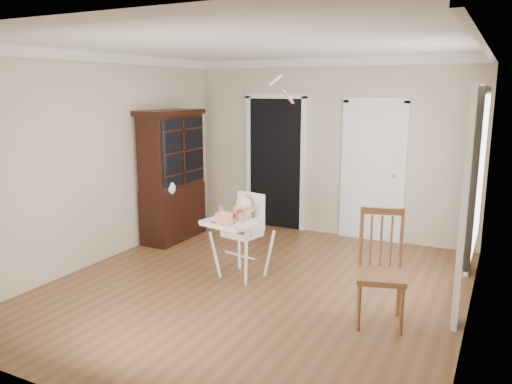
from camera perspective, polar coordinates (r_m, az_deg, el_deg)
The scene contains 16 objects.
floor at distance 5.88m, azimuth -0.07°, elevation -10.79°, with size 5.00×5.00×0.00m, color brown.
ceiling at distance 5.45m, azimuth -0.08°, elevation 16.45°, with size 5.00×5.00×0.00m, color white.
wall_back at distance 7.79m, azimuth 8.33°, elevation 4.95°, with size 4.50×4.50×0.00m, color #C1AD97.
wall_left at distance 6.82m, azimuth -17.21°, elevation 3.60°, with size 5.00×5.00×0.00m, color #C1AD97.
wall_right at distance 4.93m, azimuth 23.94°, elevation 0.18°, with size 5.00×5.00×0.00m, color #C1AD97.
crown_molding at distance 5.44m, azimuth -0.08°, elevation 15.83°, with size 4.50×5.00×0.12m, color white, non-canonical shape.
doorway at distance 8.14m, azimuth 2.22°, elevation 3.63°, with size 1.06×0.05×2.22m.
closet_door at distance 7.62m, azimuth 13.20°, elevation 2.15°, with size 0.96×0.09×2.13m.
window_right at distance 5.73m, azimuth 23.66°, elevation 1.04°, with size 0.13×1.84×2.30m.
high_chair at distance 5.99m, azimuth -1.62°, elevation -3.88°, with size 0.72×0.84×1.04m.
baby at distance 5.97m, azimuth -1.46°, elevation -2.56°, with size 0.29×0.25×0.43m.
cake at distance 5.76m, azimuth -3.70°, elevation -3.04°, with size 0.27×0.27×0.13m.
sippy_cup at distance 6.05m, azimuth -3.95°, elevation -2.22°, with size 0.07×0.07×0.18m.
china_cabinet at distance 7.58m, azimuth -9.52°, elevation 1.87°, with size 0.51×1.16×1.95m.
dining_chair at distance 5.02m, azimuth 14.04°, elevation -8.83°, with size 0.56×0.56×1.11m.
streamer at distance 6.29m, azimuth 2.31°, elevation 12.67°, with size 0.03×0.50×0.02m, color pink, non-canonical shape.
Camera 1 is at (2.47, -4.84, 2.25)m, focal length 35.00 mm.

